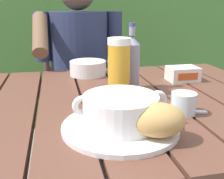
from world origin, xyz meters
TOP-DOWN VIEW (x-y plane):
  - dining_table at (0.00, 0.00)m, footprint 1.25×0.87m
  - chair_near_diner at (-0.01, 0.87)m, footprint 0.43×0.43m
  - person_eating at (-0.01, 0.67)m, footprint 0.48×0.47m
  - serving_plate at (0.00, -0.22)m, footprint 0.29×0.29m
  - soup_bowl at (0.00, -0.22)m, footprint 0.23×0.18m
  - bread_roll at (0.07, -0.29)m, footprint 0.14×0.12m
  - beer_glass at (0.06, 0.04)m, footprint 0.08×0.08m
  - beer_bottle at (0.12, 0.09)m, footprint 0.06×0.06m
  - water_glass_small at (0.19, -0.16)m, footprint 0.07×0.07m
  - butter_tub at (0.35, 0.16)m, footprint 0.12×0.09m
  - table_knife at (0.17, -0.15)m, footprint 0.15×0.06m
  - diner_bowl at (-0.01, 0.33)m, footprint 0.16×0.16m

SIDE VIEW (x-z plane):
  - chair_near_diner at x=-0.01m, z-range 0.00..0.92m
  - dining_table at x=0.00m, z-range 0.27..1.00m
  - person_eating at x=-0.01m, z-range 0.11..1.31m
  - table_knife at x=0.17m, z-range 0.73..0.74m
  - serving_plate at x=0.00m, z-range 0.73..0.74m
  - butter_tub at x=0.35m, z-range 0.73..0.79m
  - water_glass_small at x=0.19m, z-range 0.73..0.79m
  - diner_bowl at x=-0.01m, z-range 0.73..0.79m
  - bread_roll at x=0.07m, z-range 0.74..0.82m
  - soup_bowl at x=0.00m, z-range 0.74..0.82m
  - beer_glass at x=0.06m, z-range 0.73..0.92m
  - beer_bottle at x=0.12m, z-range 0.71..0.95m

